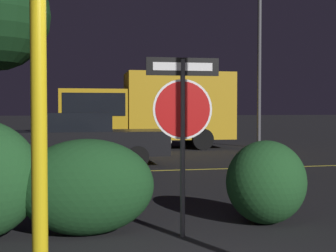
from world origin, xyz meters
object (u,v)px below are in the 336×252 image
object	(u,v)px
yellow_pole_left	(39,88)
passing_car_2	(80,139)
stop_sign	(183,110)
delivery_truck	(147,108)
street_lamp	(259,28)
hedge_bush_2	(87,187)
hedge_bush_3	(266,182)

from	to	relation	value
yellow_pole_left	passing_car_2	bearing A→B (deg)	86.35
stop_sign	delivery_truck	bearing A→B (deg)	84.78
passing_car_2	delivery_truck	distance (m)	6.24
yellow_pole_left	street_lamp	distance (m)	16.90
stop_sign	passing_car_2	xyz separation A→B (m)	(-1.01, 7.86, -0.83)
delivery_truck	passing_car_2	bearing A→B (deg)	154.46
delivery_truck	street_lamp	bearing A→B (deg)	-95.39
hedge_bush_2	delivery_truck	bearing A→B (deg)	76.83
passing_car_2	delivery_truck	xyz separation A→B (m)	(2.89, 5.46, 0.89)
delivery_truck	stop_sign	bearing A→B (deg)	174.31
hedge_bush_3	street_lamp	xyz separation A→B (m)	(5.23, 12.29, 4.42)
stop_sign	hedge_bush_3	size ratio (longest dim) A/B	1.92
street_lamp	passing_car_2	bearing A→B (deg)	-147.34
yellow_pole_left	delivery_truck	distance (m)	15.47
yellow_pole_left	delivery_truck	world-z (taller)	yellow_pole_left
stop_sign	street_lamp	xyz separation A→B (m)	(6.53, 12.69, 3.41)
hedge_bush_3	hedge_bush_2	bearing A→B (deg)	-178.64
hedge_bush_3	passing_car_2	xyz separation A→B (m)	(-2.31, 7.46, 0.17)
hedge_bush_2	passing_car_2	xyz separation A→B (m)	(0.15, 7.51, 0.14)
yellow_pole_left	hedge_bush_3	size ratio (longest dim) A/B	3.03
hedge_bush_3	delivery_truck	xyz separation A→B (m)	(0.58, 12.92, 1.06)
hedge_bush_3	street_lamp	size ratio (longest dim) A/B	0.15
street_lamp	hedge_bush_3	bearing A→B (deg)	-113.05
hedge_bush_2	hedge_bush_3	bearing A→B (deg)	1.36
delivery_truck	yellow_pole_left	bearing A→B (deg)	169.26
hedge_bush_3	delivery_truck	world-z (taller)	delivery_truck
stop_sign	passing_car_2	world-z (taller)	stop_sign
passing_car_2	hedge_bush_3	bearing A→B (deg)	17.49
delivery_truck	street_lamp	size ratio (longest dim) A/B	0.89
hedge_bush_2	delivery_truck	distance (m)	13.37
hedge_bush_3	street_lamp	distance (m)	14.06
hedge_bush_2	street_lamp	size ratio (longest dim) A/B	0.22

